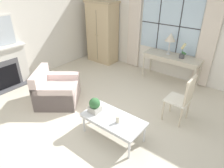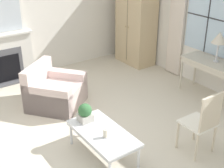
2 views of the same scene
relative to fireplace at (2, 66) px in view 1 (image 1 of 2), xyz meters
name	(u,v)px [view 1 (image 1 of 2)]	position (x,y,z in m)	size (l,w,h in m)	color
ground_plane	(98,122)	(2.91, 0.43, -0.63)	(14.00, 14.00, 0.00)	beige
wall_back_windowed	(169,29)	(2.91, 3.46, 0.76)	(7.20, 0.14, 2.80)	silver
wall_left	(30,28)	(-0.12, 1.03, 0.77)	(0.06, 7.20, 2.80)	silver
fireplace	(2,66)	(0.00, 0.00, 0.00)	(0.34, 1.36, 1.86)	#515156
armoire	(102,32)	(0.73, 3.11, 0.38)	(1.06, 0.61, 2.00)	tan
console_table	(172,59)	(3.25, 3.11, 0.05)	(1.56, 0.52, 0.76)	beige
table_lamp	(171,37)	(3.11, 3.17, 0.60)	(0.28, 0.28, 0.60)	silver
potted_orchid	(182,52)	(3.51, 3.12, 0.28)	(0.17, 0.14, 0.41)	#4C4C51
armchair_upholstered	(57,91)	(1.60, 0.42, -0.35)	(1.30, 1.30, 0.81)	beige
side_chair_wooden	(183,97)	(4.20, 1.54, -0.04)	(0.45, 0.45, 1.03)	white
coffee_table	(113,120)	(3.40, 0.32, -0.25)	(1.15, 0.59, 0.42)	silver
potted_plant_small	(95,105)	(3.00, 0.26, -0.06)	(0.21, 0.21, 0.29)	#BCB7AD
pillar_candle	(118,120)	(3.54, 0.27, -0.14)	(0.09, 0.09, 0.14)	silver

